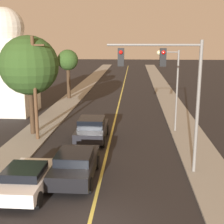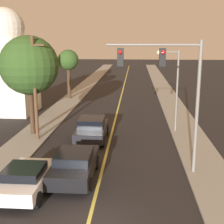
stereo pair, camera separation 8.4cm
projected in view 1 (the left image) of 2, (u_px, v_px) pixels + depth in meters
name	position (u px, v px, depth m)	size (l,w,h in m)	color
road_surface	(123.00, 87.00, 46.65)	(9.09, 80.00, 0.01)	black
sidewalk_left	(85.00, 86.00, 47.04)	(2.50, 80.00, 0.12)	gray
sidewalk_right	(162.00, 87.00, 46.23)	(2.50, 80.00, 0.12)	gray
car_near_lane_front	(75.00, 164.00, 15.92)	(2.09, 4.52, 1.54)	black
car_near_lane_second	(92.00, 129.00, 22.06)	(2.10, 4.39, 1.69)	black
car_outer_lane_front	(26.00, 179.00, 14.46)	(2.07, 3.97, 1.37)	white
traffic_signal_mast	(171.00, 80.00, 15.79)	(4.76, 0.42, 6.91)	slate
streetlamp_right	(172.00, 79.00, 23.34)	(1.69, 0.36, 6.15)	slate
utility_pole_left	(35.00, 87.00, 21.39)	(1.60, 0.24, 7.15)	#513823
tree_left_near	(29.00, 66.00, 22.34)	(4.24, 4.24, 7.22)	#3D2B1C
tree_left_far	(68.00, 61.00, 36.43)	(2.40, 2.40, 5.74)	#3D2B1C
domed_building_left	(7.00, 65.00, 29.54)	(4.71, 4.71, 9.91)	beige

